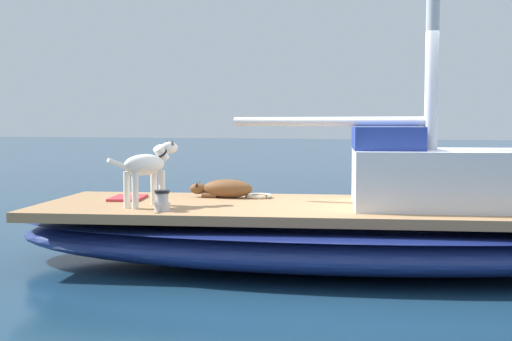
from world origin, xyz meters
TOP-DOWN VIEW (x-y plane):
  - ground_plane at (0.00, 0.00)m, footprint 120.00×120.00m
  - sailboat_main at (0.00, 0.00)m, footprint 3.88×7.59m
  - cabin_house at (-0.24, 1.09)m, footprint 1.80×2.46m
  - dog_white at (0.78, -1.95)m, footprint 0.90×0.43m
  - dog_brown at (-0.24, -1.47)m, footprint 0.30×0.95m
  - deck_winch at (1.06, -1.65)m, footprint 0.16×0.16m
  - coiled_rope at (-0.36, -1.08)m, footprint 0.32×0.32m
  - deck_towel at (0.26, -2.48)m, footprint 0.64×0.49m

SIDE VIEW (x-z plane):
  - ground_plane at x=0.00m, z-range 0.00..0.00m
  - sailboat_main at x=0.00m, z-range 0.01..0.67m
  - deck_towel at x=0.26m, z-range 0.66..0.69m
  - coiled_rope at x=-0.36m, z-range 0.66..0.70m
  - deck_winch at x=1.06m, z-range 0.65..0.86m
  - dog_brown at x=-0.24m, z-range 0.66..0.88m
  - cabin_house at x=-0.24m, z-range 0.59..1.43m
  - dog_white at x=0.78m, z-range 0.73..1.43m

